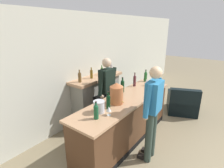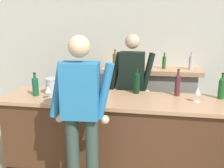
% 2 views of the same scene
% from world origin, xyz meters
% --- Properties ---
extents(wall_back_panel, '(12.00, 0.07, 2.75)m').
position_xyz_m(wall_back_panel, '(0.00, 3.69, 1.38)').
color(wall_back_panel, beige).
rests_on(wall_back_panel, ground_plane).
extents(bar_counter, '(2.80, 0.74, 0.99)m').
position_xyz_m(bar_counter, '(-0.09, 2.24, 0.50)').
color(bar_counter, '#4D301C').
rests_on(bar_counter, ground_plane).
extents(fireplace_stone, '(1.61, 0.52, 1.46)m').
position_xyz_m(fireplace_stone, '(0.33, 3.43, 0.59)').
color(fireplace_stone, gray).
rests_on(fireplace_stone, ground_plane).
extents(person_customer, '(0.66, 0.32, 1.80)m').
position_xyz_m(person_customer, '(-0.31, 1.56, 1.00)').
color(person_customer, '#304138').
rests_on(person_customer, ground_plane).
extents(person_bartender, '(0.66, 0.30, 1.75)m').
position_xyz_m(person_bartender, '(0.06, 2.87, 0.97)').
color(person_bartender, '#3B3F4B').
rests_on(person_bartender, ground_plane).
extents(copper_dispenser, '(0.26, 0.30, 0.42)m').
position_xyz_m(copper_dispenser, '(-0.42, 2.26, 1.20)').
color(copper_dispenser, '#BB673A').
rests_on(copper_dispenser, bar_counter).
extents(ice_bucket_steel, '(0.20, 0.20, 0.21)m').
position_xyz_m(ice_bucket_steel, '(-0.90, 2.29, 1.10)').
color(ice_bucket_steel, silver).
rests_on(ice_bucket_steel, bar_counter).
extents(wine_bottle_merlot_tall, '(0.08, 0.08, 0.30)m').
position_xyz_m(wine_bottle_merlot_tall, '(-1.10, 2.18, 1.13)').
color(wine_bottle_merlot_tall, '#144D2D').
rests_on(wine_bottle_merlot_tall, bar_counter).
extents(wine_bottle_burgundy_dark, '(0.07, 0.07, 0.35)m').
position_xyz_m(wine_bottle_burgundy_dark, '(0.68, 2.49, 1.15)').
color(wine_bottle_burgundy_dark, '#4E242B').
rests_on(wine_bottle_burgundy_dark, bar_counter).
extents(wine_bottle_cabernet_heavy, '(0.08, 0.08, 0.32)m').
position_xyz_m(wine_bottle_cabernet_heavy, '(1.20, 2.45, 1.14)').
color(wine_bottle_cabernet_heavy, '#195623').
rests_on(wine_bottle_cabernet_heavy, bar_counter).
extents(wine_bottle_port_short, '(0.08, 0.08, 0.35)m').
position_xyz_m(wine_bottle_port_short, '(0.16, 2.51, 1.15)').
color(wine_bottle_port_short, black).
rests_on(wine_bottle_port_short, bar_counter).
extents(wine_bottle_chardonnay_pale, '(0.07, 0.07, 0.33)m').
position_xyz_m(wine_bottle_chardonnay_pale, '(-0.69, 2.25, 1.14)').
color(wine_bottle_chardonnay_pale, black).
rests_on(wine_bottle_chardonnay_pale, bar_counter).
extents(wine_glass_front_left, '(0.07, 0.07, 0.18)m').
position_xyz_m(wine_glass_front_left, '(0.89, 2.27, 1.12)').
color(wine_glass_front_left, silver).
rests_on(wine_glass_front_left, bar_counter).
extents(wine_glass_near_bucket, '(0.08, 0.08, 0.16)m').
position_xyz_m(wine_glass_near_bucket, '(-0.88, 2.09, 1.11)').
color(wine_glass_near_bucket, silver).
rests_on(wine_glass_near_bucket, bar_counter).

